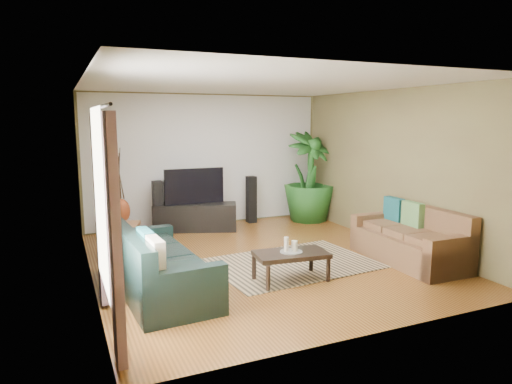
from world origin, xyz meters
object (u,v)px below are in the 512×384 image
television (194,186)px  side_table (123,240)px  speaker_right (251,199)px  potted_plant (309,177)px  tv_stand (195,217)px  pedestal (122,229)px  vase (121,211)px  speaker_left (158,207)px  sofa_left (159,259)px  sofa_right (408,235)px  coffee_table (291,266)px

television → side_table: television is taller
speaker_right → potted_plant: bearing=-16.8°
tv_stand → potted_plant: bearing=17.1°
pedestal → vase: vase is taller
speaker_left → pedestal: (-0.72, -0.23, -0.33)m
sofa_left → television: bearing=-27.8°
vase → pedestal: bearing=0.0°
tv_stand → speaker_right: bearing=29.3°
sofa_right → sofa_left: bearing=-93.6°
coffee_table → pedestal: size_ratio=2.75×
pedestal → tv_stand: bearing=3.3°
television → tv_stand: bearing=-90.0°
sofa_right → coffee_table: size_ratio=1.91×
television → speaker_right: television is taller
television → side_table: bearing=-142.1°
television → speaker_right: 1.37m
potted_plant → side_table: (-4.05, -1.06, -0.70)m
sofa_right → vase: sofa_right is taller
sofa_right → speaker_left: speaker_left is taller
tv_stand → vase: size_ratio=3.53×
television → speaker_right: bearing=8.7°
coffee_table → pedestal: bearing=125.8°
coffee_table → pedestal: coffee_table is taller
tv_stand → potted_plant: potted_plant is taller
speaker_left → tv_stand: bearing=-15.1°
sofa_left → speaker_left: size_ratio=2.21×
tv_stand → side_table: tv_stand is taller
pedestal → vase: size_ratio=0.78×
sofa_right → vase: bearing=-128.1°
sofa_left → speaker_left: speaker_left is taller
television → speaker_left: television is taller
speaker_right → side_table: speaker_right is taller
sofa_left → sofa_right: 3.79m
tv_stand → television: bearing=109.7°
speaker_left → potted_plant: (3.21, -0.26, 0.46)m
television → speaker_left: (-0.70, 0.12, -0.38)m
sofa_left → potted_plant: (3.83, 2.83, 0.54)m
speaker_left → sofa_right: bearing=-50.7°
sofa_right → coffee_table: 2.07m
sofa_left → potted_plant: potted_plant is taller
potted_plant → vase: (-3.93, 0.03, -0.44)m
speaker_right → television: bearing=-172.6°
tv_stand → speaker_left: speaker_left is taller
side_table → speaker_right: bearing=26.2°
sofa_left → pedestal: bearing=-1.7°
sofa_left → speaker_right: speaker_right is taller
speaker_right → vase: (-2.72, -0.30, 0.02)m
sofa_left → sofa_right: bearing=-98.6°
television → potted_plant: (2.51, -0.13, 0.07)m
sofa_left → vase: bearing=-1.7°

